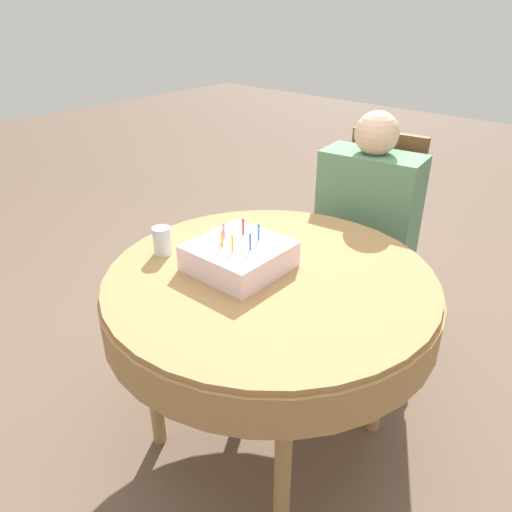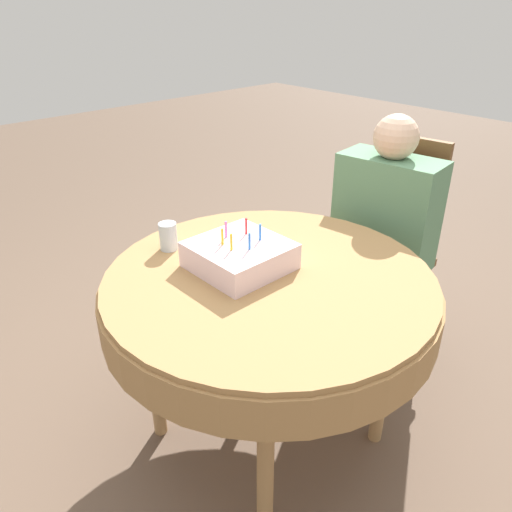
# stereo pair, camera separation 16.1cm
# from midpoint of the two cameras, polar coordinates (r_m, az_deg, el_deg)

# --- Properties ---
(ground_plane) EXTENTS (12.00, 12.00, 0.00)m
(ground_plane) POSITION_cam_midpoint_polar(r_m,az_deg,el_deg) (2.07, 3.64, -19.73)
(ground_plane) COLOR brown
(dining_table) EXTENTS (1.09, 1.09, 0.72)m
(dining_table) POSITION_cam_midpoint_polar(r_m,az_deg,el_deg) (1.66, 4.29, -4.83)
(dining_table) COLOR #9E7547
(dining_table) RESTS_ON ground_plane
(chair) EXTENTS (0.42, 0.42, 0.99)m
(chair) POSITION_cam_midpoint_polar(r_m,az_deg,el_deg) (2.35, 16.86, 1.34)
(chair) COLOR brown
(chair) RESTS_ON ground_plane
(person) EXTENTS (0.44, 0.34, 1.11)m
(person) POSITION_cam_midpoint_polar(r_m,az_deg,el_deg) (2.21, 16.36, 3.92)
(person) COLOR #DBB293
(person) RESTS_ON ground_plane
(birthday_cake) EXTENTS (0.29, 0.29, 0.14)m
(birthday_cake) POSITION_cam_midpoint_polar(r_m,az_deg,el_deg) (1.63, 0.94, 0.01)
(birthday_cake) COLOR silver
(birthday_cake) RESTS_ON dining_table
(drinking_glass) EXTENTS (0.06, 0.06, 0.10)m
(drinking_glass) POSITION_cam_midpoint_polar(r_m,az_deg,el_deg) (1.76, -7.45, 2.19)
(drinking_glass) COLOR silver
(drinking_glass) RESTS_ON dining_table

